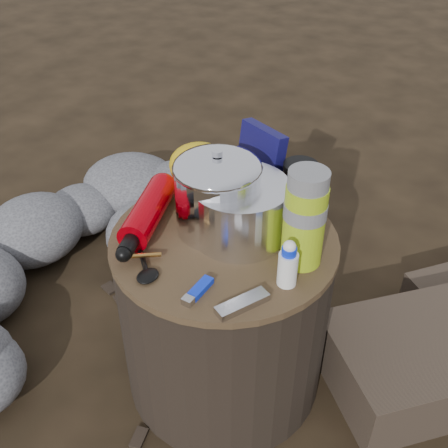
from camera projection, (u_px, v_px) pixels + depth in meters
The scene contains 14 objects.
ground at pixel (224, 373), 1.41m from camera, with size 60.00×60.00×0.00m, color black.
stump at pixel (224, 312), 1.27m from camera, with size 0.48×0.48×0.44m, color black.
rock_ring at pixel (76, 256), 1.62m from camera, with size 0.50×1.08×0.21m, color #56565B, non-canonical shape.
foil_windscreen at pixel (240, 210), 1.12m from camera, with size 0.20×0.20×0.12m, color silver.
camping_pot at pixel (218, 193), 1.12m from camera, with size 0.18×0.18×0.18m, color silver.
fuel_bottle at pixel (148, 212), 1.16m from camera, with size 0.06×0.27×0.06m, color #AD000A, non-canonical shape.
thermos at pixel (304, 219), 1.03m from camera, with size 0.08×0.08×0.20m, color #9EC119.
travel_mug at pixel (299, 186), 1.20m from camera, with size 0.07×0.07×0.11m, color black.
stuff_sack at pixel (202, 167), 1.27m from camera, with size 0.16×0.13×0.11m, color gold.
food_pouch at pixel (260, 161), 1.24m from camera, with size 0.13×0.03×0.16m, color #0F0D49.
lighter at pixel (200, 288), 1.01m from camera, with size 0.02×0.08×0.01m, color #0F2EE6.
multitool at pixel (242, 304), 0.98m from camera, with size 0.03×0.10×0.01m, color #B5B4BA.
spork at pixel (141, 253), 1.09m from camera, with size 0.03×0.15×0.01m, color black, non-canonical shape.
squeeze_bottle at pixel (288, 265), 1.00m from camera, with size 0.04×0.04×0.09m, color white.
Camera 1 is at (0.45, -0.78, 1.15)m, focal length 43.46 mm.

